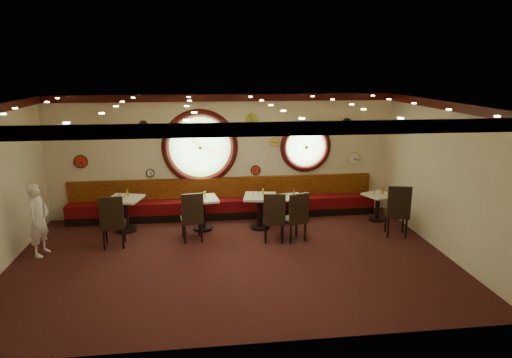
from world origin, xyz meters
name	(u,v)px	position (x,y,z in m)	size (l,w,h in m)	color
floor	(233,259)	(0.00, 0.00, 0.00)	(9.00, 6.00, 0.00)	black
ceiling	(231,104)	(0.00, 0.00, 3.20)	(9.00, 6.00, 0.02)	gold
wall_back	(223,156)	(0.00, 3.00, 1.60)	(9.00, 0.02, 3.20)	beige
wall_front	(248,240)	(0.00, -3.00, 1.60)	(9.00, 0.02, 3.20)	beige
wall_right	(444,178)	(4.50, 0.00, 1.60)	(0.02, 6.00, 3.20)	beige
molding_back	(222,98)	(0.00, 2.95, 3.11)	(9.00, 0.10, 0.18)	#330909
molding_front	(247,129)	(0.00, -2.95, 3.11)	(9.00, 0.10, 0.18)	#330909
molding_right	(449,106)	(4.45, 0.00, 3.11)	(0.10, 6.00, 0.18)	#330909
banquette_base	(225,213)	(0.00, 2.72, 0.10)	(8.00, 0.55, 0.20)	black
banquette_seat	(225,204)	(0.00, 2.72, 0.35)	(8.00, 0.55, 0.30)	#57070D
banquette_back	(224,188)	(0.00, 2.94, 0.75)	(8.00, 0.10, 0.55)	#5C0E07
porthole_left_glass	(200,147)	(-0.60, 3.00, 1.85)	(1.66, 1.66, 0.02)	#8DC375
porthole_left_frame	(200,147)	(-0.60, 2.98, 1.85)	(1.98, 1.98, 0.18)	#330909
porthole_left_ring	(200,147)	(-0.60, 2.95, 1.85)	(1.61, 1.61, 0.03)	gold
porthole_right_glass	(305,147)	(2.20, 3.00, 1.80)	(1.10, 1.10, 0.02)	#8DC375
porthole_right_frame	(306,147)	(2.20, 2.98, 1.80)	(1.38, 1.38, 0.18)	#330909
porthole_right_ring	(306,147)	(2.20, 2.95, 1.80)	(1.09, 1.09, 0.03)	gold
wall_clock_0	(347,124)	(3.30, 2.96, 2.40)	(0.28, 0.28, 0.03)	black
wall_clock_1	(150,173)	(-1.90, 2.96, 1.20)	(0.20, 0.20, 0.03)	white
wall_clock_2	(81,162)	(-3.60, 2.96, 1.55)	(0.32, 0.32, 0.03)	red
wall_clock_3	(354,158)	(3.55, 2.96, 1.45)	(0.34, 0.34, 0.03)	white
wall_clock_4	(95,130)	(-3.20, 2.96, 2.35)	(0.26, 0.26, 0.03)	#9DB925
wall_clock_5	(143,125)	(-2.00, 2.96, 2.45)	(0.24, 0.24, 0.03)	black
wall_clock_6	(252,119)	(0.75, 2.96, 2.55)	(0.30, 0.30, 0.03)	#92B739
wall_clock_7	(274,142)	(1.35, 2.96, 1.95)	(0.22, 0.22, 0.03)	#EBDE4E
wall_clock_8	(256,170)	(0.85, 2.96, 1.20)	(0.24, 0.24, 0.03)	red
table_a	(125,210)	(-2.44, 1.98, 0.53)	(0.94, 0.94, 0.84)	black
table_b	(202,210)	(-0.59, 1.85, 0.51)	(0.83, 0.83, 0.80)	black
table_c	(260,208)	(0.81, 1.77, 0.52)	(0.88, 0.88, 0.83)	black
table_d	(291,206)	(1.66, 2.16, 0.43)	(0.71, 0.71, 0.68)	black
table_e	(378,204)	(3.90, 1.97, 0.44)	(0.84, 0.84, 0.70)	black
chair_a	(112,218)	(-2.54, 0.92, 0.68)	(0.53, 0.53, 0.74)	black
chair_b	(192,214)	(-0.82, 1.09, 0.66)	(0.55, 0.55, 0.72)	black
chair_c	(274,214)	(1.00, 0.82, 0.66)	(0.54, 0.54, 0.72)	black
chair_d	(296,214)	(1.51, 0.82, 0.66)	(0.62, 0.62, 0.71)	black
chair_e	(398,208)	(3.91, 0.81, 0.71)	(0.63, 0.63, 0.77)	black
condiment_a_salt	(120,196)	(-2.55, 2.04, 0.88)	(0.03, 0.03, 0.09)	silver
condiment_b_salt	(197,195)	(-0.70, 1.95, 0.85)	(0.03, 0.03, 0.10)	silver
condiment_c_salt	(254,193)	(0.66, 1.84, 0.88)	(0.03, 0.03, 0.09)	silver
condiment_d_salt	(288,194)	(1.57, 2.17, 0.73)	(0.04, 0.04, 0.10)	silver
condiment_a_pepper	(124,197)	(-2.42, 1.89, 0.88)	(0.03, 0.03, 0.09)	silver
condiment_b_pepper	(201,196)	(-0.60, 1.80, 0.86)	(0.04, 0.04, 0.11)	silver
condiment_c_pepper	(258,194)	(0.77, 1.78, 0.89)	(0.04, 0.04, 0.11)	silver
condiment_d_pepper	(293,195)	(1.70, 2.11, 0.72)	(0.03, 0.03, 0.09)	#BDBCC1
condiment_a_bottle	(128,193)	(-2.37, 2.12, 0.93)	(0.06, 0.06, 0.18)	gold
condiment_b_bottle	(205,195)	(-0.52, 1.89, 0.88)	(0.05, 0.05, 0.14)	yellow
condiment_c_bottle	(263,191)	(0.90, 1.87, 0.91)	(0.05, 0.05, 0.15)	gold
condiment_d_bottle	(294,192)	(1.76, 2.26, 0.76)	(0.05, 0.05, 0.16)	gold
condiment_e_salt	(374,193)	(3.79, 1.98, 0.75)	(0.03, 0.03, 0.09)	silver
condiment_e_pepper	(381,193)	(3.97, 1.94, 0.75)	(0.03, 0.03, 0.09)	silver
condiment_e_bottle	(383,190)	(4.03, 1.99, 0.79)	(0.06, 0.06, 0.18)	gold
waiter	(39,220)	(-4.00, 0.75, 0.78)	(0.57, 0.37, 1.56)	white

